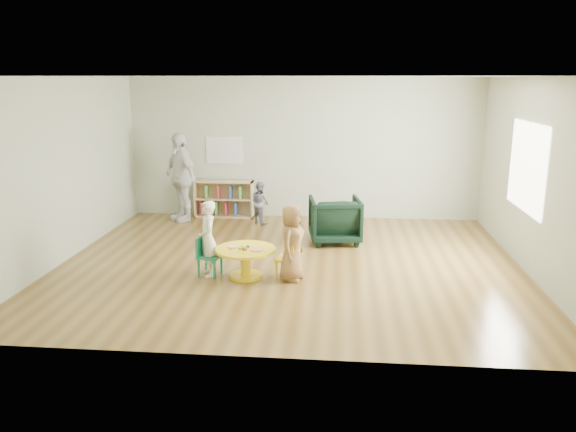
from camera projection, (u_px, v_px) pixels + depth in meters
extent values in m
plane|color=brown|center=(290.00, 263.00, 8.65)|extent=(7.00, 7.00, 0.00)
cube|color=white|center=(290.00, 80.00, 7.98)|extent=(7.00, 6.00, 0.10)
cube|color=#A1AB92|center=(303.00, 149.00, 11.21)|extent=(7.00, 0.10, 2.80)
cube|color=#A1AB92|center=(262.00, 225.00, 5.41)|extent=(7.00, 0.10, 2.80)
cube|color=#A1AB92|center=(63.00, 170.00, 8.62)|extent=(0.10, 6.00, 2.80)
cube|color=#A1AB92|center=(534.00, 177.00, 7.99)|extent=(0.10, 6.00, 2.80)
cube|color=white|center=(527.00, 167.00, 8.26)|extent=(0.02, 1.60, 1.30)
cylinder|color=yellow|center=(246.00, 264.00, 8.01)|extent=(0.15, 0.15, 0.39)
cylinder|color=yellow|center=(246.00, 276.00, 8.05)|extent=(0.48, 0.48, 0.04)
cylinder|color=yellow|center=(245.00, 250.00, 7.96)|extent=(0.86, 0.86, 0.04)
cylinder|color=pink|center=(233.00, 247.00, 8.01)|extent=(0.15, 0.15, 0.02)
cylinder|color=pink|center=(257.00, 250.00, 7.86)|extent=(0.17, 0.17, 0.02)
cylinder|color=yellow|center=(244.00, 247.00, 7.93)|extent=(0.11, 0.12, 0.04)
cylinder|color=#136E1D|center=(239.00, 249.00, 7.87)|extent=(0.05, 0.05, 0.02)
cylinder|color=#136E1D|center=(248.00, 246.00, 7.99)|extent=(0.05, 0.05, 0.02)
cube|color=red|center=(245.00, 250.00, 7.87)|extent=(0.06, 0.06, 0.02)
cube|color=orange|center=(231.00, 249.00, 7.91)|extent=(0.05, 0.05, 0.02)
cube|color=#1633A5|center=(247.00, 247.00, 7.98)|extent=(0.07, 0.07, 0.02)
cube|color=#136E1D|center=(244.00, 249.00, 7.90)|extent=(0.06, 0.05, 0.02)
cube|color=#178159|center=(210.00, 256.00, 8.07)|extent=(0.36, 0.36, 0.04)
cube|color=#178159|center=(201.00, 245.00, 8.07)|extent=(0.09, 0.31, 0.27)
cylinder|color=#178159|center=(206.00, 263.00, 8.26)|extent=(0.04, 0.04, 0.27)
cylinder|color=#178159|center=(199.00, 268.00, 8.03)|extent=(0.04, 0.04, 0.27)
cylinder|color=#178159|center=(221.00, 264.00, 8.19)|extent=(0.04, 0.04, 0.27)
cylinder|color=#178159|center=(215.00, 270.00, 7.96)|extent=(0.04, 0.04, 0.27)
cube|color=yellow|center=(287.00, 259.00, 7.97)|extent=(0.36, 0.36, 0.04)
cube|color=yellow|center=(296.00, 250.00, 7.89)|extent=(0.11, 0.30, 0.26)
cylinder|color=yellow|center=(292.00, 272.00, 7.86)|extent=(0.04, 0.04, 0.26)
cylinder|color=yellow|center=(298.00, 267.00, 8.08)|extent=(0.04, 0.04, 0.26)
cylinder|color=yellow|center=(276.00, 270.00, 7.94)|extent=(0.04, 0.04, 0.26)
cylinder|color=yellow|center=(282.00, 265.00, 8.16)|extent=(0.04, 0.04, 0.26)
cube|color=tan|center=(196.00, 198.00, 11.49)|extent=(0.03, 0.30, 0.75)
cube|color=tan|center=(252.00, 199.00, 11.38)|extent=(0.03, 0.30, 0.75)
cube|color=tan|center=(225.00, 216.00, 11.52)|extent=(1.20, 0.30, 0.03)
cube|color=tan|center=(224.00, 181.00, 11.35)|extent=(1.20, 0.30, 0.03)
cube|color=tan|center=(224.00, 199.00, 11.43)|extent=(1.14, 0.28, 0.03)
cube|color=tan|center=(225.00, 197.00, 11.57)|extent=(1.20, 0.02, 0.75)
cube|color=#CC3648|center=(203.00, 208.00, 11.50)|extent=(0.04, 0.18, 0.26)
cube|color=#3660BE|center=(210.00, 208.00, 11.49)|extent=(0.04, 0.18, 0.26)
cube|color=#5EB252|center=(217.00, 208.00, 11.47)|extent=(0.04, 0.18, 0.26)
cube|color=#CC3648|center=(227.00, 208.00, 11.46)|extent=(0.04, 0.18, 0.26)
cube|color=#3660BE|center=(236.00, 209.00, 11.44)|extent=(0.04, 0.18, 0.26)
cube|color=#5EB252|center=(207.00, 191.00, 11.41)|extent=(0.04, 0.18, 0.26)
cube|color=#CC3648|center=(219.00, 192.00, 11.39)|extent=(0.04, 0.18, 0.26)
cube|color=#3660BE|center=(231.00, 192.00, 11.36)|extent=(0.04, 0.18, 0.26)
cube|color=#5EB252|center=(241.00, 192.00, 11.35)|extent=(0.04, 0.18, 0.26)
cube|color=white|center=(224.00, 150.00, 11.35)|extent=(0.74, 0.01, 0.54)
cube|color=#FF4035|center=(224.00, 150.00, 11.34)|extent=(0.70, 0.00, 0.50)
imported|color=black|center=(335.00, 220.00, 9.68)|extent=(0.96, 0.98, 0.79)
imported|color=white|center=(208.00, 239.00, 8.00)|extent=(0.39, 0.47, 1.10)
imported|color=#F2A31A|center=(292.00, 242.00, 7.82)|extent=(0.46, 0.60, 1.09)
imported|color=#171A3B|center=(260.00, 203.00, 10.90)|extent=(0.51, 0.50, 0.83)
imported|color=silver|center=(181.00, 177.00, 11.03)|extent=(1.03, 1.03, 1.75)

